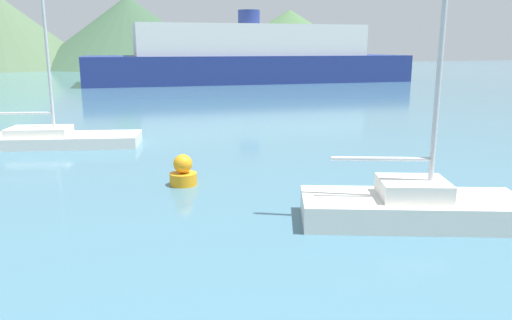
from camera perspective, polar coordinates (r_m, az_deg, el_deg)
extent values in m
cube|color=white|center=(22.07, -23.44, 2.05)|extent=(8.16, 3.73, 0.46)
cube|color=white|center=(22.01, -23.53, 3.04)|extent=(2.63, 1.92, 0.32)
cylinder|color=#BCBCC1|center=(22.31, -26.59, 4.79)|extent=(3.49, 0.87, 0.10)
cube|color=white|center=(12.08, 17.35, -5.44)|extent=(5.36, 3.47, 0.59)
cube|color=white|center=(11.94, 17.51, -3.15)|extent=(1.86, 1.73, 0.41)
cylinder|color=#BCBCC1|center=(11.60, 14.14, 0.13)|extent=(2.16, 0.87, 0.10)
cube|color=navy|center=(57.76, -0.80, 10.40)|extent=(36.31, 11.08, 2.96)
cube|color=silver|center=(57.71, -0.81, 13.52)|extent=(25.47, 9.22, 3.34)
cylinder|color=navy|center=(57.79, -0.82, 15.97)|extent=(2.44, 2.44, 1.60)
cylinder|color=orange|center=(14.76, -8.30, -2.15)|extent=(0.79, 0.79, 0.36)
sphere|color=orange|center=(14.65, -8.36, -0.43)|extent=(0.56, 0.56, 0.56)
cone|color=#38563D|center=(100.66, -14.28, 14.00)|extent=(36.19, 36.19, 13.27)
cone|color=#476B42|center=(102.11, 3.82, 13.71)|extent=(36.65, 36.65, 11.02)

